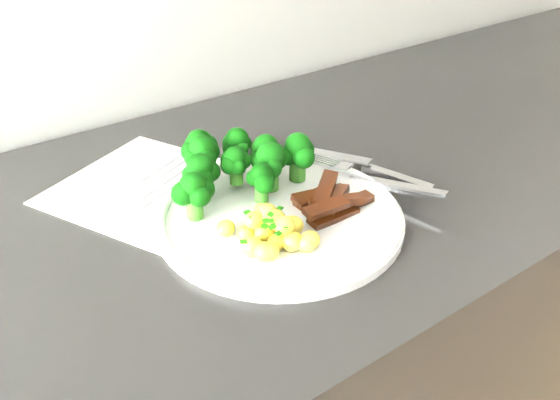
{
  "coord_description": "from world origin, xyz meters",
  "views": [
    {
      "loc": [
        -0.44,
        1.13,
        1.3
      ],
      "look_at": [
        -0.09,
        1.6,
        0.93
      ],
      "focal_mm": 38.62,
      "sensor_mm": 36.0,
      "label": 1
    }
  ],
  "objects_px": {
    "recipe_paper": "(177,195)",
    "broccoli": "(236,161)",
    "fork": "(378,178)",
    "knife": "(378,171)",
    "plate": "(280,216)",
    "potatoes": "(274,232)",
    "beef_strips": "(329,201)"
  },
  "relations": [
    {
      "from": "recipe_paper",
      "to": "knife",
      "type": "distance_m",
      "value": 0.26
    },
    {
      "from": "beef_strips",
      "to": "knife",
      "type": "height_order",
      "value": "beef_strips"
    },
    {
      "from": "beef_strips",
      "to": "fork",
      "type": "relative_size",
      "value": 0.55
    },
    {
      "from": "plate",
      "to": "recipe_paper",
      "type": "bearing_deg",
      "value": 120.24
    },
    {
      "from": "recipe_paper",
      "to": "potatoes",
      "type": "distance_m",
      "value": 0.17
    },
    {
      "from": "recipe_paper",
      "to": "potatoes",
      "type": "xyz_separation_m",
      "value": [
        0.03,
        -0.16,
        0.02
      ]
    },
    {
      "from": "recipe_paper",
      "to": "plate",
      "type": "relative_size",
      "value": 1.27
    },
    {
      "from": "plate",
      "to": "beef_strips",
      "type": "xyz_separation_m",
      "value": [
        0.06,
        -0.02,
        0.01
      ]
    },
    {
      "from": "plate",
      "to": "potatoes",
      "type": "relative_size",
      "value": 2.86
    },
    {
      "from": "recipe_paper",
      "to": "knife",
      "type": "relative_size",
      "value": 1.92
    },
    {
      "from": "knife",
      "to": "plate",
      "type": "bearing_deg",
      "value": -176.72
    },
    {
      "from": "recipe_paper",
      "to": "beef_strips",
      "type": "bearing_deg",
      "value": -48.68
    },
    {
      "from": "knife",
      "to": "beef_strips",
      "type": "bearing_deg",
      "value": -164.19
    },
    {
      "from": "recipe_paper",
      "to": "potatoes",
      "type": "relative_size",
      "value": 3.64
    },
    {
      "from": "fork",
      "to": "knife",
      "type": "height_order",
      "value": "fork"
    },
    {
      "from": "plate",
      "to": "broccoli",
      "type": "height_order",
      "value": "broccoli"
    },
    {
      "from": "potatoes",
      "to": "knife",
      "type": "height_order",
      "value": "potatoes"
    },
    {
      "from": "recipe_paper",
      "to": "knife",
      "type": "xyz_separation_m",
      "value": [
        0.24,
        -0.11,
        0.01
      ]
    },
    {
      "from": "broccoli",
      "to": "knife",
      "type": "height_order",
      "value": "broccoli"
    },
    {
      "from": "broccoli",
      "to": "beef_strips",
      "type": "height_order",
      "value": "broccoli"
    },
    {
      "from": "recipe_paper",
      "to": "plate",
      "type": "xyz_separation_m",
      "value": [
        0.07,
        -0.12,
        0.01
      ]
    },
    {
      "from": "recipe_paper",
      "to": "broccoli",
      "type": "distance_m",
      "value": 0.09
    },
    {
      "from": "plate",
      "to": "broccoli",
      "type": "distance_m",
      "value": 0.09
    },
    {
      "from": "broccoli",
      "to": "fork",
      "type": "relative_size",
      "value": 1.1
    },
    {
      "from": "plate",
      "to": "broccoli",
      "type": "xyz_separation_m",
      "value": [
        -0.01,
        0.08,
        0.04
      ]
    },
    {
      "from": "beef_strips",
      "to": "recipe_paper",
      "type": "bearing_deg",
      "value": 131.32
    },
    {
      "from": "broccoli",
      "to": "potatoes",
      "type": "xyz_separation_m",
      "value": [
        -0.03,
        -0.12,
        -0.02
      ]
    },
    {
      "from": "recipe_paper",
      "to": "broccoli",
      "type": "relative_size",
      "value": 1.84
    },
    {
      "from": "recipe_paper",
      "to": "beef_strips",
      "type": "relative_size",
      "value": 3.65
    },
    {
      "from": "recipe_paper",
      "to": "fork",
      "type": "distance_m",
      "value": 0.25
    },
    {
      "from": "plate",
      "to": "potatoes",
      "type": "distance_m",
      "value": 0.06
    },
    {
      "from": "beef_strips",
      "to": "plate",
      "type": "bearing_deg",
      "value": 158.4
    }
  ]
}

